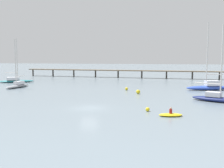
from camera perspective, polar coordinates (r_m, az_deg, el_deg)
ground_plane at (r=37.82m, az=-4.97°, el=-5.22°), size 400.00×400.00×0.00m
pier at (r=87.69m, az=16.91°, el=3.64°), size 75.20×8.21×7.52m
sailboat_gray at (r=65.33m, az=-19.83°, el=-0.12°), size 2.83×8.17×11.27m
sailboat_teal at (r=78.04m, az=-20.26°, el=0.81°), size 9.68×6.56×12.21m
sailboat_navy at (r=45.91m, az=21.86°, el=-2.70°), size 8.45×5.71×12.41m
sailboat_blue at (r=60.92m, az=20.34°, el=-0.41°), size 10.13×4.74×14.60m
dinghy_yellow at (r=33.41m, az=12.63°, el=-6.51°), size 3.11×1.83×1.14m
mooring_buoy_mid at (r=56.78m, az=3.19°, el=-1.05°), size 0.64×0.64×0.64m
mooring_buoy_inner at (r=51.72m, az=5.71°, el=-1.69°), size 0.81×0.81×0.81m
mooring_buoy_near at (r=35.73m, az=7.75°, el=-5.48°), size 0.55×0.55×0.55m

